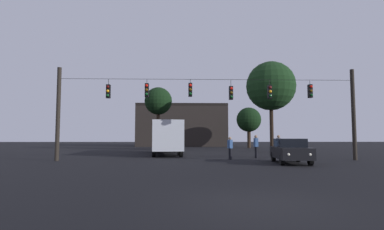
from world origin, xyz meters
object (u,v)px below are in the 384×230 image
(city_bus, at_px, (165,135))
(car_near_right, at_px, (290,150))
(pedestrian_crossing_right, at_px, (230,147))
(tree_behind_building, at_px, (271,86))
(tree_right_far, at_px, (249,120))
(pedestrian_crossing_left, at_px, (256,145))
(pedestrian_crossing_center, at_px, (279,145))
(tree_left_silhouette, at_px, (158,102))

(city_bus, xyz_separation_m, car_near_right, (8.29, -10.62, -1.07))
(pedestrian_crossing_right, height_order, tree_behind_building, tree_behind_building)
(city_bus, relative_size, tree_right_far, 1.77)
(pedestrian_crossing_left, distance_m, pedestrian_crossing_center, 2.45)
(tree_right_far, bearing_deg, tree_behind_building, -91.85)
(pedestrian_crossing_left, distance_m, tree_right_far, 25.00)
(car_near_right, xyz_separation_m, tree_right_far, (3.76, 29.03, 3.57))
(city_bus, bearing_deg, tree_behind_building, 21.46)
(pedestrian_crossing_left, relative_size, pedestrian_crossing_center, 0.99)
(city_bus, bearing_deg, pedestrian_crossing_center, -26.45)
(tree_left_silhouette, relative_size, tree_right_far, 1.30)
(pedestrian_crossing_center, height_order, pedestrian_crossing_right, pedestrian_crossing_center)
(car_near_right, relative_size, pedestrian_crossing_left, 2.53)
(pedestrian_crossing_left, bearing_deg, tree_right_far, 78.95)
(tree_left_silhouette, bearing_deg, pedestrian_crossing_right, -70.01)
(car_near_right, height_order, pedestrian_crossing_left, pedestrian_crossing_left)
(pedestrian_crossing_right, bearing_deg, tree_left_silhouette, 109.99)
(pedestrian_crossing_right, height_order, tree_left_silhouette, tree_left_silhouette)
(tree_left_silhouette, relative_size, tree_behind_building, 0.81)
(pedestrian_crossing_center, relative_size, tree_left_silhouette, 0.22)
(city_bus, bearing_deg, tree_right_far, 56.81)
(car_near_right, relative_size, tree_behind_building, 0.44)
(car_near_right, xyz_separation_m, tree_behind_building, (3.31, 15.18, 6.59))
(tree_behind_building, relative_size, tree_right_far, 1.61)
(car_near_right, bearing_deg, pedestrian_crossing_left, 101.83)
(pedestrian_crossing_center, bearing_deg, pedestrian_crossing_right, -149.53)
(pedestrian_crossing_center, height_order, tree_right_far, tree_right_far)
(tree_left_silhouette, bearing_deg, tree_behind_building, -26.27)
(tree_right_far, bearing_deg, pedestrian_crossing_left, -101.05)
(city_bus, distance_m, pedestrian_crossing_center, 10.58)
(pedestrian_crossing_left, height_order, tree_right_far, tree_right_far)
(tree_left_silhouette, xyz_separation_m, tree_behind_building, (13.19, -6.51, 1.03))
(city_bus, relative_size, tree_left_silhouette, 1.36)
(city_bus, height_order, tree_left_silhouette, tree_left_silhouette)
(tree_left_silhouette, bearing_deg, pedestrian_crossing_left, -62.35)
(car_near_right, distance_m, tree_right_far, 29.49)
(tree_left_silhouette, distance_m, tree_behind_building, 14.74)
(pedestrian_crossing_right, relative_size, tree_left_silhouette, 0.20)
(pedestrian_crossing_left, distance_m, tree_left_silhouette, 19.88)
(pedestrian_crossing_right, bearing_deg, tree_right_far, 74.82)
(pedestrian_crossing_right, height_order, tree_right_far, tree_right_far)
(car_near_right, bearing_deg, city_bus, 127.98)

